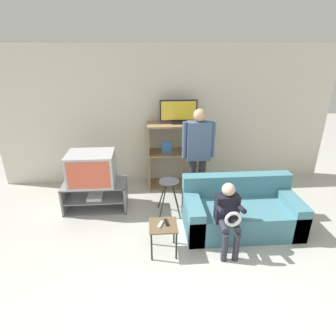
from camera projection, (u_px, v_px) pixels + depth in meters
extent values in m
plane|color=#B7B7AD|center=(191.00, 323.00, 2.81)|extent=(18.00, 18.00, 0.00)
cube|color=silver|center=(167.00, 117.00, 5.36)|extent=(6.40, 0.06, 2.60)
cube|color=slate|center=(97.00, 207.00, 4.82)|extent=(1.03, 0.54, 0.02)
cube|color=slate|center=(96.00, 196.00, 4.74)|extent=(1.00, 0.54, 0.02)
cube|color=slate|center=(95.00, 183.00, 4.64)|extent=(1.03, 0.54, 0.02)
cube|color=slate|center=(66.00, 196.00, 4.70)|extent=(0.03, 0.54, 0.47)
cube|color=slate|center=(126.00, 194.00, 4.77)|extent=(0.03, 0.54, 0.47)
cube|color=white|center=(95.00, 197.00, 4.67)|extent=(0.24, 0.28, 0.05)
cube|color=#B2B2B7|center=(92.00, 168.00, 4.53)|extent=(0.73, 0.55, 0.52)
cube|color=#D8593F|center=(88.00, 176.00, 4.27)|extent=(0.65, 0.01, 0.44)
cube|color=#9E7A51|center=(149.00, 156.00, 5.33)|extent=(0.03, 0.47, 1.25)
cube|color=#9E7A51|center=(203.00, 155.00, 5.40)|extent=(0.03, 0.47, 1.25)
cube|color=#9E7A51|center=(176.00, 184.00, 5.61)|extent=(1.02, 0.47, 0.03)
cube|color=#9E7A51|center=(176.00, 152.00, 5.34)|extent=(1.02, 0.47, 0.03)
cube|color=#9E7A51|center=(177.00, 124.00, 5.12)|extent=(1.02, 0.47, 0.03)
cube|color=#3870B7|center=(167.00, 148.00, 5.21)|extent=(0.18, 0.04, 0.22)
cube|color=black|center=(178.00, 122.00, 5.13)|extent=(0.24, 0.20, 0.04)
cube|color=black|center=(178.00, 110.00, 5.05)|extent=(0.68, 0.04, 0.38)
cube|color=yellow|center=(179.00, 111.00, 5.03)|extent=(0.63, 0.01, 0.33)
cylinder|color=black|center=(163.00, 202.00, 4.44)|extent=(0.15, 0.17, 0.58)
cylinder|color=black|center=(176.00, 201.00, 4.45)|extent=(0.15, 0.17, 0.58)
cylinder|color=black|center=(162.00, 195.00, 4.65)|extent=(0.15, 0.17, 0.58)
cylinder|color=black|center=(175.00, 194.00, 4.66)|extent=(0.15, 0.17, 0.58)
cylinder|color=#333338|center=(169.00, 182.00, 4.43)|extent=(0.32, 0.32, 0.02)
cube|color=brown|center=(163.00, 225.00, 3.63)|extent=(0.36, 0.36, 0.02)
cylinder|color=black|center=(152.00, 247.00, 3.55)|extent=(0.02, 0.02, 0.41)
cylinder|color=black|center=(176.00, 246.00, 3.58)|extent=(0.02, 0.02, 0.41)
cylinder|color=black|center=(151.00, 232.00, 3.84)|extent=(0.02, 0.02, 0.41)
cylinder|color=black|center=(174.00, 231.00, 3.87)|extent=(0.02, 0.02, 0.41)
cube|color=black|center=(166.00, 222.00, 3.65)|extent=(0.06, 0.15, 0.02)
cube|color=silver|center=(160.00, 224.00, 3.62)|extent=(0.09, 0.15, 0.02)
cube|color=teal|center=(241.00, 217.00, 4.20)|extent=(1.67, 0.86, 0.40)
cube|color=teal|center=(236.00, 184.00, 4.35)|extent=(1.67, 0.20, 0.35)
cube|color=teal|center=(193.00, 215.00, 4.12)|extent=(0.22, 0.86, 0.52)
cube|color=teal|center=(288.00, 211.00, 4.22)|extent=(0.22, 0.86, 0.52)
cylinder|color=#2D2D33|center=(192.00, 182.00, 4.79)|extent=(0.11, 0.11, 0.84)
cylinder|color=#2D2D33|center=(202.00, 181.00, 4.80)|extent=(0.11, 0.11, 0.84)
cube|color=#475B7A|center=(199.00, 141.00, 4.50)|extent=(0.38, 0.20, 0.63)
cylinder|color=#475B7A|center=(185.00, 140.00, 4.48)|extent=(0.08, 0.08, 0.60)
cylinder|color=#475B7A|center=(213.00, 140.00, 4.51)|extent=(0.08, 0.08, 0.60)
sphere|color=tan|center=(200.00, 115.00, 4.33)|extent=(0.20, 0.20, 0.20)
cylinder|color=#2D2D38|center=(225.00, 248.00, 3.55)|extent=(0.08, 0.08, 0.40)
cylinder|color=#2D2D38|center=(236.00, 247.00, 3.56)|extent=(0.08, 0.08, 0.40)
cylinder|color=#2D2D38|center=(223.00, 225.00, 3.59)|extent=(0.09, 0.30, 0.09)
cylinder|color=#2D2D38|center=(235.00, 224.00, 3.60)|extent=(0.09, 0.30, 0.09)
cube|color=black|center=(227.00, 208.00, 3.67)|extent=(0.30, 0.17, 0.39)
cylinder|color=black|center=(219.00, 209.00, 3.52)|extent=(0.06, 0.31, 0.14)
cylinder|color=black|center=(240.00, 208.00, 3.54)|extent=(0.06, 0.31, 0.14)
sphere|color=beige|center=(229.00, 189.00, 3.56)|extent=(0.17, 0.17, 0.17)
torus|color=silver|center=(233.00, 219.00, 3.41)|extent=(0.21, 0.04, 0.21)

